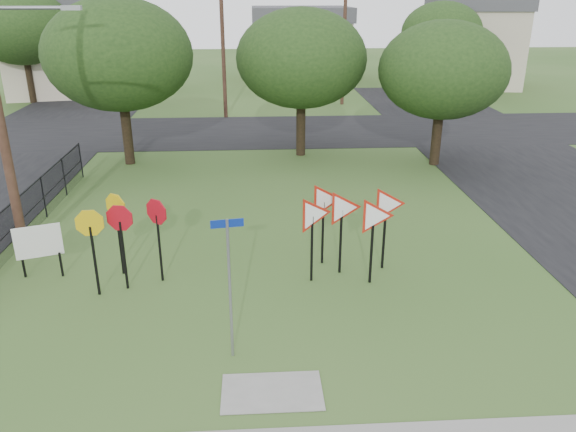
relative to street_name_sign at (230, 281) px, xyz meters
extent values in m
plane|color=#2F511E|center=(0.81, 1.11, -1.83)|extent=(140.00, 140.00, 0.00)
cube|color=black|center=(12.81, 11.11, -1.82)|extent=(8.00, 50.00, 0.02)
cube|color=black|center=(0.81, 21.11, -1.82)|extent=(60.00, 8.00, 0.02)
cube|color=gray|center=(0.81, -1.29, -1.82)|extent=(2.00, 1.20, 0.02)
cylinder|color=gray|center=(0.00, 0.00, -0.22)|extent=(0.06, 0.06, 3.21)
cube|color=navy|center=(0.00, 0.00, 1.30)|extent=(0.66, 0.12, 0.17)
cube|color=black|center=(-2.90, 3.17, -0.86)|extent=(0.06, 0.06, 1.93)
cube|color=black|center=(-2.03, 3.56, -0.86)|extent=(0.06, 0.06, 1.93)
cube|color=black|center=(-3.58, 2.88, -0.86)|extent=(0.06, 0.06, 1.93)
cube|color=black|center=(-3.19, 4.04, -0.86)|extent=(0.06, 0.06, 1.93)
cube|color=black|center=(2.06, 3.31, -0.88)|extent=(0.06, 0.06, 1.90)
cube|color=black|center=(2.90, 3.73, -0.88)|extent=(0.06, 0.06, 1.90)
cube|color=black|center=(3.64, 3.10, -0.88)|extent=(0.06, 0.06, 1.90)
cube|color=black|center=(2.48, 4.37, -0.88)|extent=(0.06, 0.06, 1.90)
cube|color=black|center=(4.17, 3.94, -0.88)|extent=(0.06, 0.06, 1.90)
cube|color=black|center=(-5.87, 3.98, -1.47)|extent=(0.05, 0.05, 0.71)
cube|color=black|center=(-4.85, 3.98, -1.47)|extent=(0.05, 0.05, 0.71)
cube|color=silver|center=(-5.36, 3.98, -0.76)|extent=(1.17, 0.44, 0.92)
cylinder|color=gray|center=(-5.29, 5.51, 5.17)|extent=(2.40, 0.10, 0.10)
cube|color=gray|center=(-4.09, 5.51, 5.17)|extent=(0.50, 0.18, 0.12)
cylinder|color=#462C20|center=(-1.19, 25.11, 2.67)|extent=(0.24, 0.24, 9.00)
cylinder|color=#462C20|center=(6.81, 29.11, 2.42)|extent=(0.24, 0.24, 8.50)
cylinder|color=#462C20|center=(-9.19, 31.11, 2.67)|extent=(0.24, 0.24, 9.00)
cylinder|color=black|center=(-6.79, 6.21, -1.08)|extent=(0.05, 0.05, 1.50)
cylinder|color=black|center=(-6.79, 8.51, -1.08)|extent=(0.05, 0.05, 1.50)
cylinder|color=black|center=(-6.79, 10.81, -1.08)|extent=(0.05, 0.05, 1.50)
cylinder|color=black|center=(-6.79, 13.11, -1.08)|extent=(0.05, 0.05, 1.50)
cube|color=black|center=(-6.79, 7.36, -0.37)|extent=(0.03, 11.50, 0.03)
cube|color=black|center=(-6.79, 7.36, -1.08)|extent=(0.03, 11.50, 0.03)
cube|color=black|center=(-6.79, 7.36, -1.08)|extent=(0.01, 11.50, 1.50)
cube|color=beige|center=(-13.19, 35.11, 1.17)|extent=(10.08, 8.46, 6.00)
cube|color=#434347|center=(-13.19, 35.11, 4.77)|extent=(10.58, 8.88, 1.20)
cube|color=beige|center=(4.81, 41.11, 0.67)|extent=(8.00, 8.00, 5.00)
cube|color=#434347|center=(4.81, 41.11, 3.77)|extent=(8.40, 8.40, 1.20)
cube|color=beige|center=(18.81, 37.11, 1.17)|extent=(7.91, 7.91, 6.00)
cube|color=#434347|center=(18.81, 37.11, 4.77)|extent=(8.30, 8.30, 1.20)
cylinder|color=black|center=(-5.19, 15.11, -0.51)|extent=(0.44, 0.44, 2.62)
ellipsoid|color=#1A3113|center=(-5.19, 15.11, 3.04)|extent=(6.40, 6.40, 4.80)
cylinder|color=black|center=(2.81, 16.11, -0.60)|extent=(0.44, 0.44, 2.45)
ellipsoid|color=#1A3113|center=(2.81, 16.11, 2.72)|extent=(6.00, 6.00, 4.50)
cylinder|color=black|center=(8.81, 14.11, -0.69)|extent=(0.44, 0.44, 2.27)
ellipsoid|color=#1A3113|center=(8.81, 14.11, 2.41)|extent=(5.60, 5.60, 4.20)
cylinder|color=black|center=(-15.19, 31.11, -0.43)|extent=(0.44, 0.44, 2.80)
ellipsoid|color=#1A3113|center=(-15.19, 31.11, 3.35)|extent=(6.80, 6.80, 5.10)
cylinder|color=black|center=(14.81, 33.11, -0.60)|extent=(0.44, 0.44, 2.45)
ellipsoid|color=#1A3113|center=(14.81, 33.11, 2.72)|extent=(6.00, 6.00, 4.50)
camera|label=1|loc=(0.58, -10.31, 5.56)|focal=35.00mm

